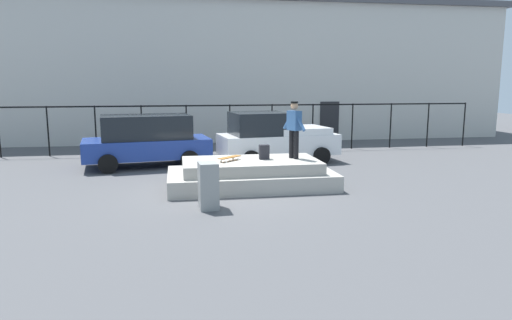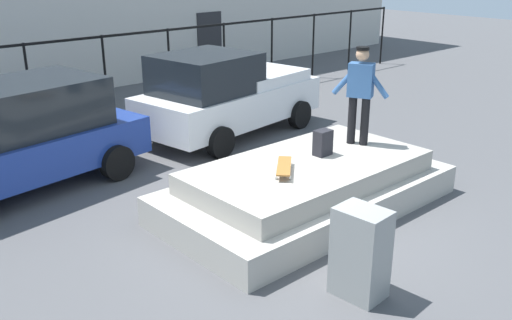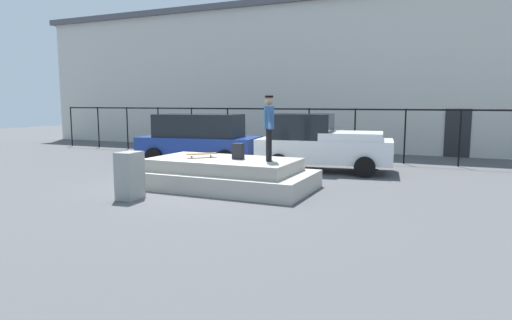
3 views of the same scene
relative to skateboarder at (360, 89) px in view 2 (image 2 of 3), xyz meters
The scene contains 9 objects.
ground_plane 2.69m from the skateboarder, 166.87° to the right, with size 60.00×60.00×0.00m, color #4C4C4F.
concrete_ledge 1.88m from the skateboarder, behind, with size 4.70×2.49×0.78m.
skateboarder is the anchor object (origin of this frame).
skateboard 2.08m from the skateboarder, behind, with size 0.72×0.69×0.12m.
backpack 1.15m from the skateboarder, behind, with size 0.28×0.20×0.42m, color black.
car_blue_hatchback_near 5.91m from the skateboarder, 138.82° to the left, with size 4.61×2.68×1.83m.
car_white_pickup_mid 3.94m from the skateboarder, 86.28° to the left, with size 4.55×2.57×1.89m.
utility_box 3.61m from the skateboarder, 140.55° to the right, with size 0.44×0.60×1.11m, color gray.
fence_row 7.11m from the skateboarder, 106.40° to the left, with size 24.06×0.06×2.04m.
Camera 2 is at (-5.46, -5.24, 3.85)m, focal length 39.93 mm.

